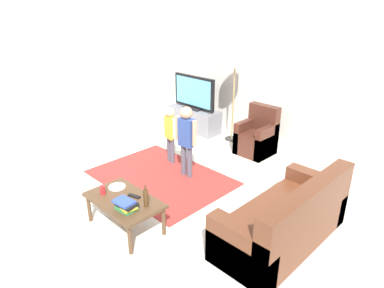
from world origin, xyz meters
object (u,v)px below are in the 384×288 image
at_px(coffee_table, 124,202).
at_px(plate, 117,187).
at_px(child_near_tv, 170,130).
at_px(tv_remote, 134,196).
at_px(floor_lamp, 235,64).
at_px(child_center, 186,135).
at_px(soda_can, 103,190).
at_px(tv, 194,93).
at_px(armchair, 258,138).
at_px(tv_stand, 195,119).
at_px(bottle, 146,198).
at_px(couch, 288,223).
at_px(book_stack, 126,205).

xyz_separation_m(coffee_table, plate, (-0.30, 0.10, 0.06)).
bearing_deg(child_near_tv, tv_remote, -55.49).
relative_size(floor_lamp, tv_remote, 10.47).
relative_size(child_center, soda_can, 9.86).
distance_m(tv, armchair, 1.78).
bearing_deg(child_near_tv, floor_lamp, 86.91).
bearing_deg(child_center, coffee_table, -73.38).
bearing_deg(tv_stand, bottle, -54.27).
distance_m(floor_lamp, coffee_table, 3.62).
xyz_separation_m(tv_stand, tv_remote, (1.92, -3.02, 0.19)).
bearing_deg(armchair, plate, -92.30).
height_order(child_center, bottle, child_center).
distance_m(bottle, tv_remote, 0.29).
bearing_deg(tv_remote, plate, 166.13).
distance_m(child_near_tv, tv_remote, 1.91).
relative_size(tv_stand, child_center, 1.01).
height_order(couch, child_near_tv, child_near_tv).
relative_size(tv_stand, armchair, 1.33).
xyz_separation_m(child_center, plate, (0.15, -1.42, -0.28)).
bearing_deg(tv_remote, tv, 105.44).
bearing_deg(tv_stand, plate, -62.72).
distance_m(tv, bottle, 3.74).
distance_m(tv_stand, coffee_table, 3.66).
height_order(armchair, plate, armchair).
xyz_separation_m(couch, bottle, (-1.29, -1.08, 0.25)).
xyz_separation_m(couch, child_center, (-2.06, 0.35, 0.42)).
relative_size(tv, soda_can, 9.17).
bearing_deg(child_near_tv, couch, -10.97).
xyz_separation_m(armchair, tv_remote, (0.23, -2.98, 0.13)).
xyz_separation_m(armchair, book_stack, (0.40, -3.22, 0.19)).
relative_size(child_center, book_stack, 4.30).
relative_size(tv_stand, couch, 0.67).
distance_m(child_center, tv_remote, 1.52).
xyz_separation_m(child_center, book_stack, (0.68, -1.64, -0.23)).
distance_m(armchair, soda_can, 3.23).
bearing_deg(floor_lamp, plate, -78.64).
xyz_separation_m(tv_stand, armchair, (1.69, -0.04, 0.05)).
xyz_separation_m(book_stack, bottle, (0.10, 0.22, 0.05)).
height_order(bottle, soda_can, bottle).
bearing_deg(soda_can, child_center, 96.06).
bearing_deg(child_center, child_near_tv, 163.86).
bearing_deg(soda_can, armchair, 88.21).
bearing_deg(tv_remote, coffee_table, -129.77).
bearing_deg(couch, armchair, 132.88).
bearing_deg(coffee_table, child_center, 106.62).
distance_m(armchair, book_stack, 3.25).
relative_size(armchair, soda_can, 7.50).
bearing_deg(coffee_table, tv, 120.91).
xyz_separation_m(armchair, floor_lamp, (-0.76, 0.19, 1.25)).
xyz_separation_m(couch, tv_remote, (-1.56, -1.06, 0.14)).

